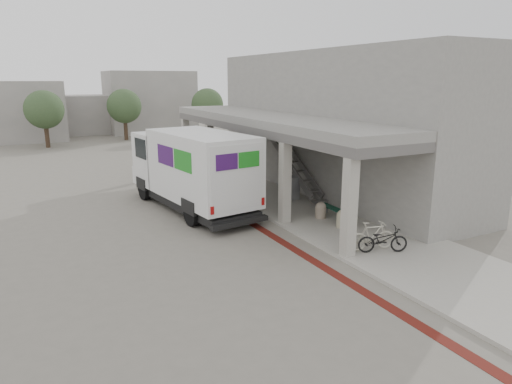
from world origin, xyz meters
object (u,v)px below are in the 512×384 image
fedex_truck (191,168)px  bench (334,211)px  bicycle_black (383,240)px  utility_cabinet (292,187)px  bicycle_cream (372,236)px

fedex_truck → bench: (4.60, -4.31, -1.45)m
fedex_truck → bench: size_ratio=4.78×
bicycle_black → fedex_truck: bearing=47.3°
bench → fedex_truck: bearing=138.6°
utility_cabinet → bicycle_black: utility_cabinet is taller
fedex_truck → utility_cabinet: 4.94m
bench → bicycle_black: 3.99m
fedex_truck → bicycle_cream: 8.71m
bicycle_cream → fedex_truck: bearing=37.3°
bench → utility_cabinet: size_ratio=1.63×
bicycle_black → bicycle_cream: bearing=49.8°
bench → bicycle_cream: (-1.07, -3.55, 0.20)m
fedex_truck → bicycle_cream: fedex_truck is taller
bicycle_black → utility_cabinet: bearing=15.1°
fedex_truck → bicycle_black: 9.08m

